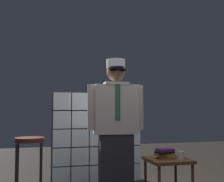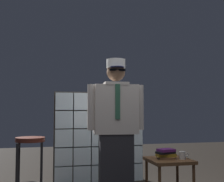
% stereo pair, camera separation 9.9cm
% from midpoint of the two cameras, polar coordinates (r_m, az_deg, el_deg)
% --- Properties ---
extents(glass_block_wall, '(1.40, 0.10, 1.40)m').
position_cam_midpoint_polar(glass_block_wall, '(4.48, -1.83, -9.20)').
color(glass_block_wall, silver).
rests_on(glass_block_wall, ground).
extents(standing_person, '(0.68, 0.30, 1.71)m').
position_cam_midpoint_polar(standing_person, '(3.40, 1.64, -7.35)').
color(standing_person, '#28282D').
rests_on(standing_person, ground).
extents(bar_stool, '(0.34, 0.34, 0.78)m').
position_cam_midpoint_polar(bar_stool, '(3.53, -15.25, -12.12)').
color(bar_stool, '#592319').
rests_on(bar_stool, ground).
extents(side_table, '(0.52, 0.52, 0.48)m').
position_cam_midpoint_polar(side_table, '(3.80, 12.05, -14.01)').
color(side_table, brown).
rests_on(side_table, ground).
extents(book_stack, '(0.26, 0.20, 0.13)m').
position_cam_midpoint_polar(book_stack, '(3.76, 11.48, -12.18)').
color(book_stack, brown).
rests_on(book_stack, side_table).
extents(coffee_mug, '(0.13, 0.08, 0.09)m').
position_cam_midpoint_polar(coffee_mug, '(3.79, 14.62, -12.30)').
color(coffee_mug, silver).
rests_on(coffee_mug, side_table).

